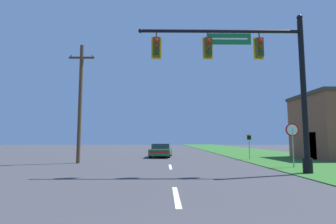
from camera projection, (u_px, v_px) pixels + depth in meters
grass_verge_right at (255, 153)px, 31.39m from camera, size 10.00×110.00×0.04m
road_center_line at (168, 158)px, 23.31m from camera, size 0.16×34.80×0.01m
signal_mast at (258, 73)px, 12.74m from camera, size 8.26×0.47×7.78m
car_ahead at (161, 150)px, 24.24m from camera, size 2.12×4.67×1.19m
stop_sign at (292, 135)px, 15.05m from camera, size 0.76×0.07×2.50m
route_sign_post at (249, 141)px, 20.97m from camera, size 0.55×0.06×2.03m
utility_pole_near at (80, 101)px, 18.27m from camera, size 1.80×0.26×8.30m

